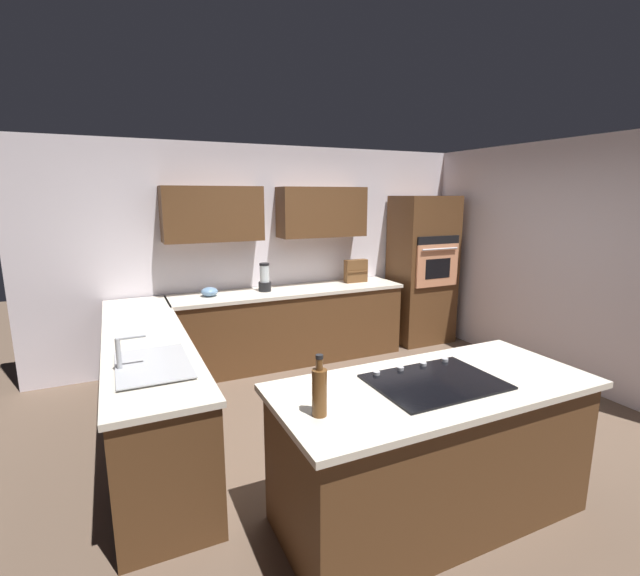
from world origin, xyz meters
name	(u,v)px	position (x,y,z in m)	size (l,w,h in m)	color
ground_plane	(370,420)	(0.00, 0.00, 0.00)	(14.00, 14.00, 0.00)	brown
wall_back	(283,244)	(0.06, -2.05, 1.41)	(6.00, 0.44, 2.60)	silver
wall_left	(544,259)	(-2.45, -0.30, 1.30)	(0.10, 4.00, 2.60)	silver
lower_cabinets_back	(290,327)	(0.10, -1.72, 0.43)	(2.80, 0.60, 0.86)	brown
countertop_back	(290,291)	(0.10, -1.72, 0.88)	(2.84, 0.64, 0.04)	silver
lower_cabinets_side	(149,389)	(1.82, -0.55, 0.43)	(0.60, 2.90, 0.86)	brown
countertop_side	(145,337)	(1.82, -0.55, 0.88)	(0.64, 2.94, 0.04)	silver
island_base	(431,453)	(0.30, 1.21, 0.43)	(1.91, 0.82, 0.86)	brown
island_top	(435,386)	(0.30, 1.21, 0.88)	(1.99, 0.90, 0.04)	silver
wall_oven	(422,270)	(-1.85, -1.72, 1.00)	(0.80, 0.66, 2.00)	brown
sink_unit	(152,364)	(1.83, 0.21, 0.92)	(0.46, 0.70, 0.23)	#515456
cooktop	(434,381)	(0.30, 1.20, 0.91)	(0.76, 0.56, 0.03)	black
blender	(265,279)	(0.40, -1.76, 1.04)	(0.15, 0.15, 0.33)	black
mixing_bowl	(209,292)	(1.05, -1.76, 0.95)	(0.19, 0.19, 0.10)	#668CB2
spice_rack	(356,271)	(-0.85, -1.80, 1.05)	(0.30, 0.11, 0.30)	brown
oil_bottle	(319,391)	(1.10, 1.28, 1.03)	(0.08, 0.08, 0.33)	brown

